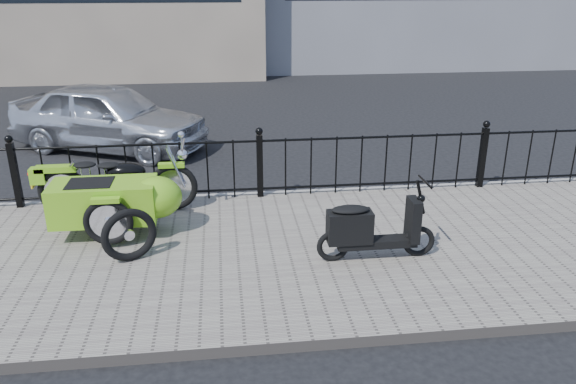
{
  "coord_description": "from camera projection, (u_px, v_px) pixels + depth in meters",
  "views": [
    {
      "loc": [
        -0.55,
        -6.67,
        3.26
      ],
      "look_at": [
        0.26,
        -0.1,
        0.71
      ],
      "focal_mm": 35.0,
      "sensor_mm": 36.0,
      "label": 1
    }
  ],
  "objects": [
    {
      "name": "ground",
      "position": [
        268.0,
        240.0,
        7.41
      ],
      "size": [
        120.0,
        120.0,
        0.0
      ],
      "primitive_type": "plane",
      "color": "black",
      "rests_on": "ground"
    },
    {
      "name": "sidewalk",
      "position": [
        271.0,
        253.0,
        6.93
      ],
      "size": [
        30.0,
        3.8,
        0.12
      ],
      "primitive_type": "cube",
      "color": "slate",
      "rests_on": "ground"
    },
    {
      "name": "curb",
      "position": [
        260.0,
        196.0,
        8.72
      ],
      "size": [
        30.0,
        0.1,
        0.12
      ],
      "primitive_type": "cube",
      "color": "gray",
      "rests_on": "ground"
    },
    {
      "name": "iron_fence",
      "position": [
        260.0,
        167.0,
        8.4
      ],
      "size": [
        14.11,
        0.11,
        1.08
      ],
      "color": "black",
      "rests_on": "sidewalk"
    },
    {
      "name": "motorcycle_sidecar",
      "position": [
        120.0,
        196.0,
        7.26
      ],
      "size": [
        2.28,
        1.48,
        0.98
      ],
      "color": "black",
      "rests_on": "sidewalk"
    },
    {
      "name": "scooter",
      "position": [
        369.0,
        230.0,
        6.54
      ],
      "size": [
        1.43,
        0.42,
        0.97
      ],
      "color": "black",
      "rests_on": "sidewalk"
    },
    {
      "name": "spare_tire",
      "position": [
        129.0,
        235.0,
        6.52
      ],
      "size": [
        0.63,
        0.35,
        0.65
      ],
      "primitive_type": "torus",
      "rotation": [
        1.57,
        0.0,
        0.43
      ],
      "color": "black",
      "rests_on": "sidewalk"
    },
    {
      "name": "sedan_car",
      "position": [
        108.0,
        117.0,
        11.06
      ],
      "size": [
        4.23,
        3.08,
        1.34
      ],
      "primitive_type": "imported",
      "rotation": [
        0.0,
        0.0,
        1.14
      ],
      "color": "silver",
      "rests_on": "ground"
    }
  ]
}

